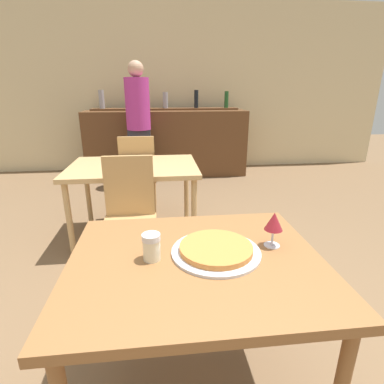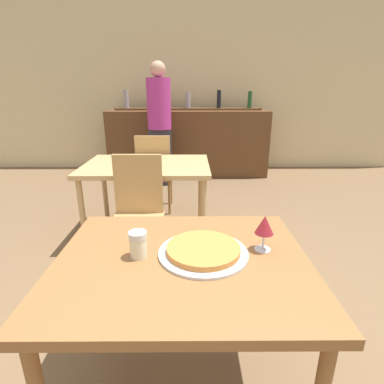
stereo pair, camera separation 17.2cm
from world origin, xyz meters
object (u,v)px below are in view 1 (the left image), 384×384
at_px(pizza_tray, 216,250).
at_px(wine_glass, 274,222).
at_px(cheese_shaker, 152,247).
at_px(chair_far_side_front, 130,210).
at_px(person_standing, 139,121).
at_px(chair_far_side_back, 138,171).

relative_size(pizza_tray, wine_glass, 2.38).
relative_size(pizza_tray, cheese_shaker, 3.36).
distance_m(pizza_tray, cheese_shaker, 0.27).
distance_m(chair_far_side_front, person_standing, 2.30).
bearing_deg(chair_far_side_back, cheese_shaker, 95.00).
bearing_deg(pizza_tray, chair_far_side_back, 101.85).
height_order(cheese_shaker, wine_glass, wine_glass).
height_order(cheese_shaker, person_standing, person_standing).
bearing_deg(cheese_shaker, chair_far_side_back, 95.00).
height_order(chair_far_side_front, chair_far_side_back, same).
bearing_deg(pizza_tray, chair_far_side_front, 113.83).
xyz_separation_m(chair_far_side_front, chair_far_side_back, (0.00, 1.16, 0.00)).
height_order(person_standing, wine_glass, person_standing).
bearing_deg(person_standing, chair_far_side_front, -89.16).
distance_m(chair_far_side_back, pizza_tray, 2.27).
height_order(chair_far_side_back, cheese_shaker, chair_far_side_back).
xyz_separation_m(chair_far_side_front, cheese_shaker, (0.20, -1.07, 0.27)).
xyz_separation_m(pizza_tray, wine_glass, (0.26, 0.04, 0.10)).
xyz_separation_m(chair_far_side_back, wine_glass, (0.72, -2.18, 0.33)).
bearing_deg(cheese_shaker, wine_glass, 5.76).
distance_m(pizza_tray, wine_glass, 0.28).
xyz_separation_m(chair_far_side_front, wine_glass, (0.72, -1.02, 0.33)).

